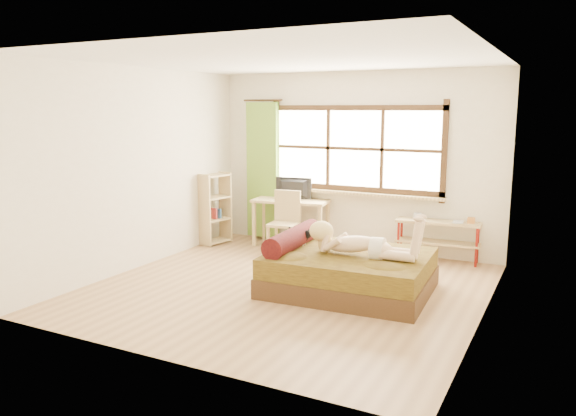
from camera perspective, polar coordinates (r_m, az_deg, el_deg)
The scene contains 18 objects.
floor at distance 6.88m, azimuth -0.05°, elevation -8.14°, with size 4.50×4.50×0.00m, color #9E754C.
ceiling at distance 6.56m, azimuth -0.05°, elevation 14.89°, with size 4.50×4.50×0.00m, color white.
wall_back at distance 8.63m, azimuth 6.81°, elevation 4.69°, with size 4.50×4.50×0.00m, color silver.
wall_front at distance 4.71m, azimuth -12.64°, elevation 0.06°, with size 4.50×4.50×0.00m, color silver.
wall_left at distance 7.86m, azimuth -14.83°, elevation 3.90°, with size 4.50×4.50×0.00m, color silver.
wall_right at distance 5.91m, azimuth 19.75°, elevation 1.70°, with size 4.50×4.50×0.00m, color silver.
window at distance 8.59m, azimuth 6.76°, elevation 5.73°, with size 2.80×0.16×1.46m.
curtain at distance 9.20m, azimuth -2.58°, elevation 3.83°, with size 0.55×0.10×2.20m, color #4F8123.
bed at distance 6.75m, azimuth 5.87°, elevation -6.30°, with size 1.94×1.59×0.71m.
woman at distance 6.52m, azimuth 7.40°, elevation -2.47°, with size 1.30×0.37×0.56m, color #DCB58E, non-canonical shape.
kitten at distance 7.02m, azimuth 1.08°, elevation -2.88°, with size 0.28×0.11×0.22m, color black, non-canonical shape.
desk at distance 8.83m, azimuth 0.30°, elevation 0.24°, with size 1.24×0.69×0.74m.
monitor at distance 8.83m, azimuth 0.45°, elevation 2.00°, with size 0.59×0.08×0.34m, color black.
chair at distance 8.49m, azimuth -0.28°, elevation -1.02°, with size 0.46×0.46×0.93m.
pipe_shelf at distance 8.23m, azimuth 15.07°, elevation -2.34°, with size 1.19×0.39×0.66m.
cup at distance 8.26m, azimuth 13.02°, elevation -0.79°, with size 0.11×0.11×0.09m, color gray.
book at distance 8.16m, azimuth 16.41°, elevation -1.34°, with size 0.14×0.20×0.01m, color gray.
bookshelf at distance 9.04m, azimuth -7.43°, elevation -0.03°, with size 0.38×0.54×1.14m.
Camera 1 is at (2.98, -5.81, 2.15)m, focal length 35.00 mm.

